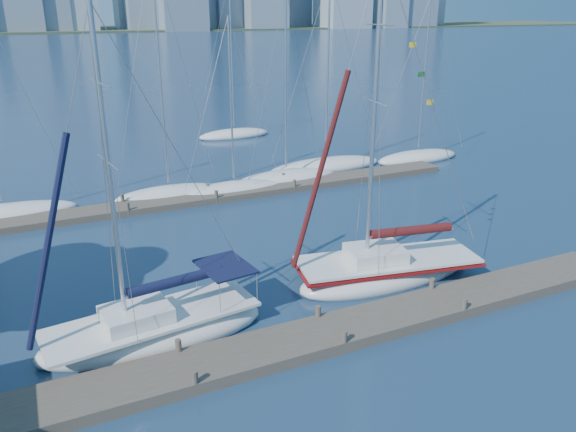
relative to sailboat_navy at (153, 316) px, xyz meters
name	(u,v)px	position (x,y,z in m)	size (l,w,h in m)	color
ground	(330,339)	(5.44, -2.50, -0.91)	(700.00, 700.00, 0.00)	#18334D
near_dock	(330,334)	(5.44, -2.50, -0.71)	(26.00, 2.00, 0.40)	#4B4237
far_dock	(228,194)	(7.44, 13.50, -0.73)	(30.00, 1.80, 0.36)	#4B4237
far_shore	(28,30)	(5.44, 317.50, -0.91)	(800.00, 100.00, 1.50)	#38472D
sailboat_navy	(153,316)	(0.00, 0.00, 0.00)	(7.89, 3.43, 11.35)	silver
sailboat_maroon	(387,256)	(9.75, 0.46, 0.14)	(8.39, 4.06, 13.18)	silver
bg_boat_0	(3,214)	(-4.69, 15.24, -0.65)	(7.70, 2.74, 13.49)	silver
bg_boat_1	(169,193)	(4.23, 14.91, -0.64)	(6.75, 3.70, 14.11)	silver
bg_boat_2	(234,189)	(8.06, 14.18, -0.68)	(6.98, 3.61, 10.56)	silver
bg_boat_3	(286,178)	(11.88, 14.86, -0.65)	(7.33, 5.05, 12.10)	silver
bg_boat_4	(326,166)	(15.65, 16.39, -0.64)	(8.65, 3.01, 13.01)	silver
bg_boat_5	(418,157)	(23.06, 15.70, -0.66)	(7.20, 4.04, 11.73)	silver
bg_boat_7	(234,134)	(13.54, 29.14, -0.64)	(6.64, 3.29, 13.20)	silver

